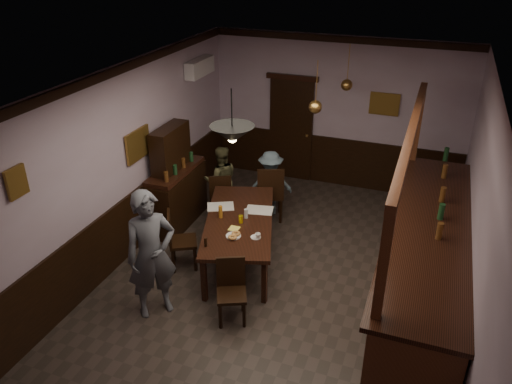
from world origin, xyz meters
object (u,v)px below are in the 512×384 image
at_px(chair_far_right, 270,191).
at_px(person_standing, 151,255).
at_px(pendant_brass_far, 347,85).
at_px(chair_side, 178,238).
at_px(person_seated_left, 221,180).
at_px(pendant_iron, 232,134).
at_px(sideboard, 176,186).
at_px(soda_can, 241,219).
at_px(pendant_brass_mid, 315,107).
at_px(coffee_cup, 258,236).
at_px(dining_table, 239,222).
at_px(bar_counter, 424,261).
at_px(chair_far_left, 220,194).
at_px(person_seated_right, 270,183).
at_px(chair_near, 231,287).

bearing_deg(chair_far_right, person_standing, 55.89).
distance_m(chair_far_right, pendant_brass_far, 2.27).
bearing_deg(chair_side, person_seated_left, -26.43).
xyz_separation_m(chair_side, pendant_iron, (1.06, -0.27, 1.91)).
bearing_deg(sideboard, chair_far_right, 23.40).
distance_m(chair_far_right, soda_can, 1.46).
bearing_deg(pendant_brass_mid, coffee_cup, -104.10).
bearing_deg(dining_table, chair_side, -149.06).
height_order(person_standing, pendant_brass_mid, pendant_brass_mid).
relative_size(coffee_cup, soda_can, 0.67).
bearing_deg(chair_far_right, pendant_brass_far, -152.74).
bearing_deg(pendant_iron, chair_far_right, 95.41).
height_order(dining_table, pendant_brass_mid, pendant_brass_mid).
distance_m(soda_can, sideboard, 1.73).
relative_size(dining_table, soda_can, 20.01).
height_order(chair_side, pendant_iron, pendant_iron).
distance_m(pendant_iron, pendant_brass_mid, 1.92).
relative_size(person_standing, pendant_brass_far, 2.25).
height_order(bar_counter, pendant_brass_mid, pendant_brass_mid).
xyz_separation_m(chair_far_left, chair_far_right, (0.85, 0.26, 0.09)).
xyz_separation_m(person_standing, bar_counter, (3.35, 1.52, -0.27)).
xyz_separation_m(dining_table, person_seated_left, (-0.90, 1.34, -0.04)).
distance_m(chair_side, person_seated_right, 2.24).
height_order(chair_far_right, chair_near, chair_far_right).
bearing_deg(dining_table, pendant_iron, -72.15).
distance_m(dining_table, person_seated_right, 1.62).
relative_size(person_seated_left, coffee_cup, 16.17).
bearing_deg(person_seated_left, chair_far_right, 149.30).
relative_size(chair_far_left, bar_counter, 0.20).
distance_m(chair_near, sideboard, 2.71).
bearing_deg(soda_can, person_standing, -115.76).
relative_size(soda_can, bar_counter, 0.03).
xyz_separation_m(chair_far_left, sideboard, (-0.66, -0.40, 0.23)).
bearing_deg(dining_table, bar_counter, 0.09).
bearing_deg(bar_counter, person_seated_left, 159.86).
xyz_separation_m(chair_far_right, person_seated_left, (-0.95, -0.00, 0.06)).
height_order(dining_table, coffee_cup, coffee_cup).
xyz_separation_m(bar_counter, pendant_brass_far, (-1.69, 2.45, 1.66)).
height_order(person_standing, pendant_iron, pendant_iron).
xyz_separation_m(soda_can, sideboard, (-1.54, 0.78, -0.09)).
height_order(coffee_cup, pendant_iron, pendant_iron).
distance_m(chair_near, pendant_iron, 2.01).
height_order(chair_side, coffee_cup, chair_side).
distance_m(chair_far_right, coffee_cup, 1.83).
height_order(chair_near, coffee_cup, chair_near).
bearing_deg(soda_can, sideboard, 153.08).
relative_size(pendant_iron, pendant_brass_far, 0.84).
distance_m(person_seated_right, coffee_cup, 2.12).
relative_size(chair_side, soda_can, 7.83).
relative_size(person_seated_right, pendant_brass_mid, 1.50).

